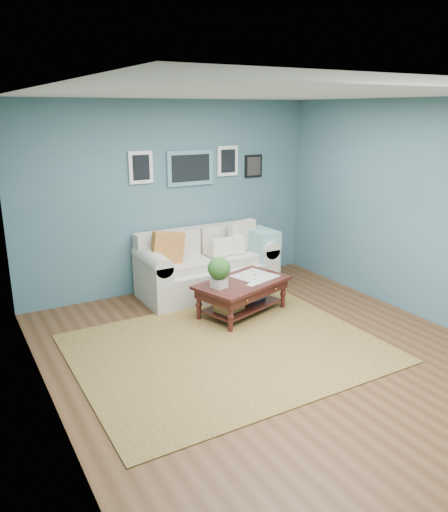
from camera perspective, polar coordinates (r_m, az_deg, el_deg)
room_shell at (r=5.14m, az=5.30°, el=2.86°), size 5.00×5.02×2.70m
area_rug at (r=5.64m, az=0.43°, el=-10.49°), size 3.26×2.61×0.01m
loveseat at (r=7.20m, az=-1.47°, el=-0.93°), size 1.97×0.90×1.01m
coffee_table at (r=6.37m, az=1.68°, el=-3.65°), size 1.35×1.02×0.84m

